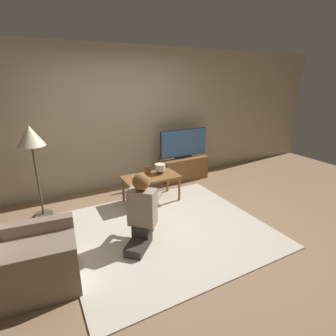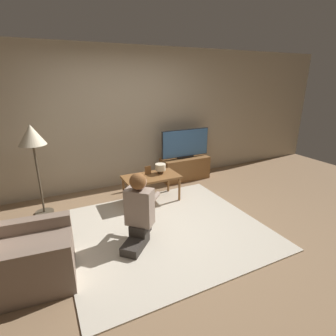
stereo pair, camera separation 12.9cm
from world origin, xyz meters
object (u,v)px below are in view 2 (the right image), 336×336
person_kneeling (139,208)px  coffee_table (151,179)px  tv (185,143)px  armchair (23,258)px  floor_lamp (32,140)px  table_lamp (160,168)px

person_kneeling → coffee_table: bearing=-76.1°
tv → armchair: 3.53m
floor_lamp → armchair: (-0.23, -1.52, -0.90)m
coffee_table → tv: bearing=32.6°
armchair → table_lamp: size_ratio=5.33×
table_lamp → person_kneeling: bearing=-126.0°
person_kneeling → tv: bearing=-89.9°
table_lamp → tv: bearing=36.1°
armchair → person_kneeling: person_kneeling is taller
person_kneeling → table_lamp: 1.37m
tv → coffee_table: bearing=-147.4°
person_kneeling → table_lamp: (0.80, 1.10, 0.08)m
table_lamp → coffee_table: bearing=-165.8°
tv → coffee_table: tv is taller
tv → table_lamp: size_ratio=5.86×
coffee_table → person_kneeling: bearing=-119.9°
coffee_table → floor_lamp: floor_lamp is taller
floor_lamp → table_lamp: (1.89, -0.29, -0.62)m
armchair → floor_lamp: bearing=-2.6°
armchair → coffee_table: bearing=-52.6°
tv → person_kneeling: tv is taller
coffee_table → table_lamp: table_lamp is taller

